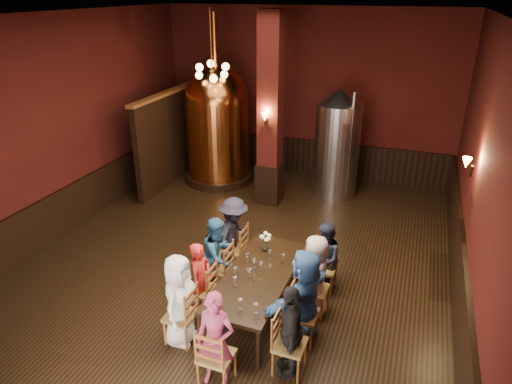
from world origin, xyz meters
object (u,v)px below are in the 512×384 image
(steel_vessel, at_px, (337,143))
(person_1, at_px, (201,280))
(dining_table, at_px, (258,278))
(rose_vase, at_px, (265,239))
(person_0, at_px, (179,300))
(person_2, at_px, (218,255))
(copper_kettle, at_px, (218,124))

(steel_vessel, bearing_deg, person_1, -101.09)
(dining_table, bearing_deg, rose_vase, 100.96)
(dining_table, relative_size, person_0, 1.65)
(person_1, bearing_deg, person_0, -176.92)
(dining_table, relative_size, person_2, 1.69)
(copper_kettle, bearing_deg, dining_table, -59.44)
(person_0, relative_size, person_2, 1.03)
(dining_table, xyz_separation_m, person_2, (-0.84, 0.34, 0.03))
(person_1, distance_m, steel_vessel, 5.64)
(person_2, relative_size, rose_vase, 4.12)
(dining_table, relative_size, person_1, 1.86)
(dining_table, bearing_deg, steel_vessel, 88.42)
(person_1, bearing_deg, copper_kettle, 25.46)
(dining_table, distance_m, copper_kettle, 5.87)
(person_2, distance_m, steel_vessel, 4.99)
(person_1, bearing_deg, rose_vase, -31.19)
(steel_vessel, bearing_deg, person_0, -100.00)
(person_1, xyz_separation_m, copper_kettle, (-2.09, 5.31, 0.94))
(rose_vase, bearing_deg, person_2, -152.50)
(copper_kettle, height_order, rose_vase, copper_kettle)
(copper_kettle, relative_size, rose_vase, 12.62)
(person_1, bearing_deg, dining_table, -65.70)
(person_0, relative_size, rose_vase, 4.23)
(dining_table, height_order, person_2, person_2)
(dining_table, bearing_deg, person_2, 158.78)
(copper_kettle, distance_m, rose_vase, 5.16)
(dining_table, distance_m, person_2, 0.91)
(rose_vase, bearing_deg, steel_vessel, 85.52)
(person_0, bearing_deg, person_1, -3.25)
(person_0, distance_m, person_1, 0.68)
(person_1, bearing_deg, steel_vessel, -7.14)
(steel_vessel, distance_m, rose_vase, 4.49)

